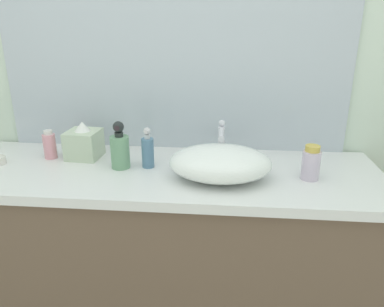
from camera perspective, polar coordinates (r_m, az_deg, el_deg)
bathroom_wall_rear at (r=1.71m, az=-1.95°, el=14.21°), size 6.00×0.06×2.60m
vanity_counter at (r=1.72m, az=-3.75°, el=-16.38°), size 1.72×0.56×0.90m
wall_mirror_panel at (r=1.66m, az=-3.05°, el=22.12°), size 1.54×0.01×1.27m
sink_basin at (r=1.40m, az=4.34°, el=-1.46°), size 0.38×0.28×0.13m
faucet at (r=1.53m, az=4.51°, el=2.20°), size 0.03×0.15×0.18m
soap_dispenser at (r=1.52m, az=-10.98°, el=0.68°), size 0.08×0.08×0.19m
lotion_bottle at (r=1.71m, az=-20.96°, el=1.19°), size 0.05×0.05×0.12m
perfume_bottle at (r=1.46m, az=17.75°, el=-1.45°), size 0.07×0.07×0.13m
spray_can at (r=1.51m, az=-6.79°, el=0.43°), size 0.05×0.05×0.17m
tissue_box at (r=1.67m, az=-16.22°, el=1.63°), size 0.14×0.14×0.16m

